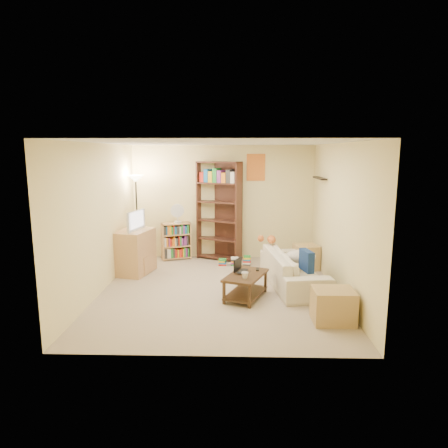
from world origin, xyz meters
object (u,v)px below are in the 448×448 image
Objects in this scene: short_bookshelf at (176,241)px; end_cabinet at (333,306)px; sofa at (293,269)px; coffee_table at (246,283)px; television at (133,220)px; floor_lamp at (136,193)px; tall_bookshelf at (219,209)px; desk_fan at (177,213)px; mug at (245,275)px; tabby_cat at (270,239)px; laptop at (245,272)px; tv_stand at (134,252)px; side_table at (306,257)px.

short_bookshelf is 1.44× the size of end_cabinet.
sofa is 2.07× the size of coffee_table.
floor_lamp is (-0.10, 0.73, 0.45)m from television.
television is 1.19× the size of end_cabinet.
television is 1.95m from tall_bookshelf.
tall_bookshelf is 5.06× the size of desk_fan.
mug is 2.98m from desk_fan.
short_bookshelf reaches higher than coffee_table.
mug is 1.41m from end_cabinet.
desk_fan is at bearing 119.01° from mug.
tabby_cat is at bearing 92.40° from coffee_table.
laptop is (-0.51, -1.32, -0.26)m from tabby_cat.
short_bookshelf is at bearing 23.43° from floor_lamp.
tall_bookshelf reaches higher than coffee_table.
coffee_table is at bearing -78.28° from short_bookshelf.
tabby_cat is 1.73m from mug.
coffee_table is 1.19× the size of tv_stand.
side_table is (3.42, 0.36, -0.18)m from tv_stand.
sofa is 1.27m from mug.
laptop is at bearing -105.67° from television.
television is (-2.13, 1.53, 0.60)m from mug.
tv_stand is at bearing -173.92° from side_table.
coffee_table is 1.81× the size of end_cabinet.
tv_stand is at bearing 70.48° from sofa.
television is 0.31× the size of tall_bookshelf.
mug reaches higher than end_cabinet.
mug is at bearing 150.91° from end_cabinet.
tall_bookshelf is (-0.52, 2.29, 0.72)m from laptop.
television is at bearing -125.03° from desk_fan.
sofa is 2.93m from desk_fan.
mug is at bearing -80.96° from short_bookshelf.
tv_stand reaches higher than sofa.
tabby_cat is 0.83× the size of end_cabinet.
short_bookshelf is 1.37m from floor_lamp.
floor_lamp reaches higher than side_table.
side_table is 0.88× the size of end_cabinet.
short_bookshelf reaches higher than tabby_cat.
floor_lamp is (-1.72, -0.35, 0.36)m from tall_bookshelf.
tall_bookshelf is at bearing 33.30° from laptop.
sofa is 2.36m from tall_bookshelf.
coffee_table is 7.21× the size of mug.
side_table is (2.71, -0.66, -0.80)m from desk_fan.
mug is at bearing -45.39° from floor_lamp.
end_cabinet is at bearing -15.20° from coffee_table.
sofa reaches higher than coffee_table.
television is at bearing 144.29° from mug.
tall_bookshelf is 3.82m from end_cabinet.
television is at bearing -173.92° from side_table.
desk_fan is at bearing 129.21° from end_cabinet.
tabby_cat is 3.31× the size of mug.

